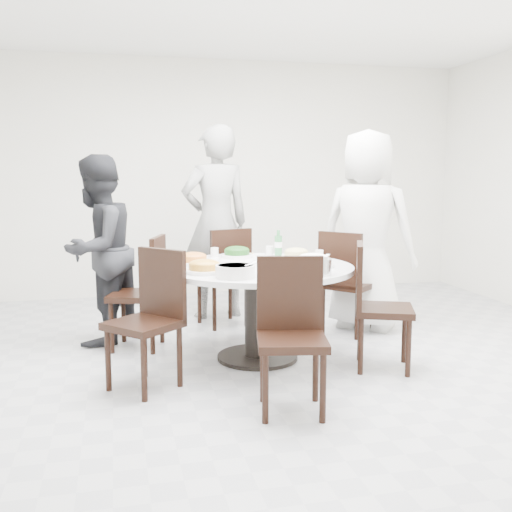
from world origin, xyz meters
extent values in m
cube|color=#B0B1B6|center=(0.00, 0.00, 0.00)|extent=(6.00, 6.00, 0.01)
cube|color=white|center=(0.00, 3.00, 1.40)|extent=(6.00, 0.01, 2.80)
cylinder|color=white|center=(-0.21, 0.27, 0.38)|extent=(1.50, 1.50, 0.75)
cube|color=black|center=(0.79, 0.84, 0.47)|extent=(0.59, 0.59, 0.95)
cube|color=black|center=(-0.29, 1.40, 0.47)|extent=(0.52, 0.52, 0.95)
cube|color=black|center=(-1.13, 0.80, 0.47)|extent=(0.53, 0.53, 0.95)
cube|color=black|center=(-1.12, -0.20, 0.47)|extent=(0.59, 0.59, 0.95)
cube|color=black|center=(-0.25, -0.81, 0.47)|extent=(0.50, 0.50, 0.95)
cube|color=black|center=(0.66, -0.17, 0.47)|extent=(0.55, 0.55, 0.95)
imported|color=white|center=(1.01, 0.96, 0.93)|extent=(1.07, 1.05, 1.86)
imported|color=black|center=(-0.29, 1.75, 0.97)|extent=(0.78, 0.58, 1.94)
imported|color=black|center=(-1.44, 1.04, 0.81)|extent=(0.94, 0.99, 1.62)
cylinder|color=white|center=(-0.27, 0.76, 0.79)|extent=(0.27, 0.27, 0.07)
cylinder|color=white|center=(0.19, 0.56, 0.78)|extent=(0.26, 0.26, 0.07)
cylinder|color=white|center=(-0.69, 0.46, 0.79)|extent=(0.28, 0.28, 0.07)
cylinder|color=white|center=(0.22, 0.11, 0.79)|extent=(0.28, 0.28, 0.07)
cylinder|color=white|center=(-0.66, 0.04, 0.79)|extent=(0.29, 0.29, 0.08)
cylinder|color=silver|center=(0.08, -0.20, 0.81)|extent=(0.27, 0.27, 0.11)
cylinder|color=white|center=(-0.48, -0.19, 0.79)|extent=(0.28, 0.28, 0.09)
cylinder|color=#307842|center=(0.10, 0.77, 0.86)|extent=(0.07, 0.07, 0.23)
cylinder|color=white|center=(-0.25, 0.91, 0.79)|extent=(0.07, 0.07, 0.08)
camera|label=1|loc=(-1.29, -4.21, 1.48)|focal=42.00mm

